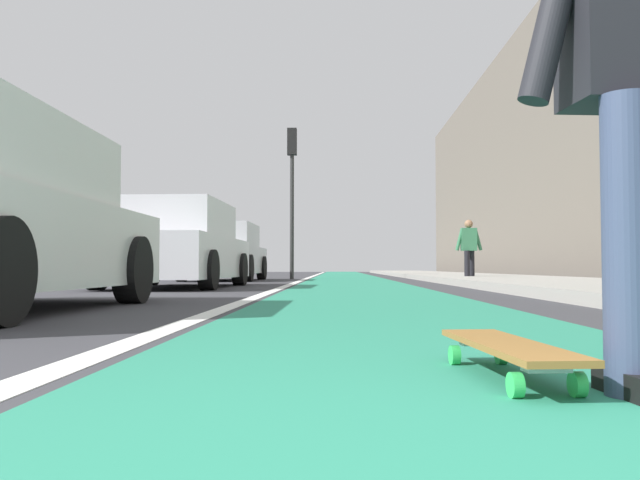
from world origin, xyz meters
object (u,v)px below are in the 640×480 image
(skater_person, at_px, (635,67))
(parked_car_mid, at_px, (176,247))
(traffic_light, at_px, (292,175))
(skateboard, at_px, (507,349))
(parked_car_far, at_px, (224,253))
(pedestrian_distant, at_px, (469,246))

(skater_person, xyz_separation_m, parked_car_mid, (9.34, 3.66, -0.24))
(traffic_light, bearing_deg, parked_car_mid, 170.15)
(parked_car_mid, height_order, traffic_light, traffic_light)
(skateboard, xyz_separation_m, parked_car_far, (15.19, 3.50, 0.63))
(skater_person, xyz_separation_m, parked_car_far, (15.34, 3.85, -0.22))
(pedestrian_distant, bearing_deg, skateboard, 169.17)
(skateboard, relative_size, pedestrian_distant, 0.57)
(parked_car_mid, bearing_deg, skater_person, -158.61)
(skater_person, height_order, pedestrian_distant, skater_person)
(parked_car_far, bearing_deg, skater_person, -165.91)
(skateboard, distance_m, parked_car_mid, 9.79)
(parked_car_far, distance_m, pedestrian_distant, 6.30)
(parked_car_mid, bearing_deg, traffic_light, -9.85)
(parked_car_far, distance_m, traffic_light, 3.68)
(pedestrian_distant, bearing_deg, parked_car_mid, 128.69)
(pedestrian_distant, bearing_deg, skater_person, 170.64)
(parked_car_mid, height_order, pedestrian_distant, pedestrian_distant)
(skateboard, relative_size, traffic_light, 0.19)
(parked_car_far, height_order, pedestrian_distant, pedestrian_distant)
(skateboard, distance_m, parked_car_far, 15.60)
(parked_car_far, xyz_separation_m, traffic_light, (2.28, -1.63, 2.38))
(skater_person, height_order, traffic_light, traffic_light)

